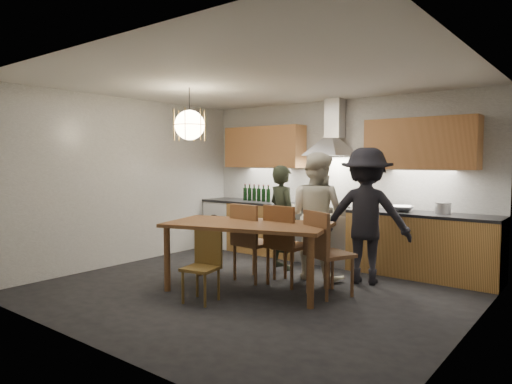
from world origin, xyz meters
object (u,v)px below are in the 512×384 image
Objects in this scene: person_left at (283,217)px; wine_bottles at (256,193)px; chair_front at (204,261)px; stock_pot at (443,208)px; person_right at (366,216)px; dining_table at (248,231)px; mixing_bowl at (402,209)px; person_mid at (316,216)px; chair_back_left at (250,237)px.

person_left reaches higher than wine_bottles.
stock_pot is at bearing 42.68° from chair_front.
stock_pot is at bearing -152.69° from person_right.
dining_table is at bearing -130.94° from stock_pot.
mixing_bowl is (0.22, 0.72, 0.05)m from person_right.
chair_front is 0.52× the size of person_left.
dining_table is 6.45× the size of mixing_bowl.
person_right is at bearing 46.64° from chair_front.
chair_back_left is at bearing 49.26° from person_mid.
chair_back_left is (-0.24, 0.33, -0.15)m from dining_table.
wine_bottles reaches higher than dining_table.
person_right is at bearing -139.56° from chair_back_left.
mixing_bowl is at bearing -171.96° from stock_pot.
chair_back_left is 1.30× the size of chair_front.
wine_bottles is (-1.80, 0.98, 0.18)m from person_mid.
mixing_bowl is at bearing -132.31° from person_left.
mixing_bowl is (0.85, 0.94, 0.08)m from person_mid.
mixing_bowl is (1.46, 1.63, 0.34)m from chair_back_left.
person_left is at bearing -35.37° from wine_bottles.
person_left reaches higher than dining_table.
person_mid reaches higher than dining_table.
person_mid is 1.72m from stock_pot.
person_left is (-0.18, 1.86, 0.31)m from chair_front.
chair_back_left is at bearing -139.60° from stock_pot.
person_left is at bearing 87.98° from dining_table.
person_left is at bearing -158.52° from stock_pot.
stock_pot is (0.54, 0.08, 0.03)m from mixing_bowl.
person_right is 1.10m from stock_pot.
person_mid is at bearing -143.66° from stock_pot.
chair_back_left is 2.22m from mixing_bowl.
person_left is at bearing 83.56° from chair_front.
wine_bottles is (-1.42, 2.00, 0.30)m from dining_table.
person_mid reaches higher than person_left.
person_mid is 2.93× the size of wine_bottles.
mixing_bowl reaches higher than dining_table.
person_left reaches higher than stock_pot.
chair_back_left reaches higher than chair_front.
wine_bottles is at bearing 179.11° from mixing_bowl.
chair_front is at bearing -118.05° from dining_table.
wine_bottles is (-1.18, 1.67, 0.45)m from chair_back_left.
dining_table is 1.43× the size of person_left.
dining_table is 1.28× the size of person_mid.
person_left is at bearing -14.77° from person_mid.
person_left is 4.52× the size of mixing_bowl.
chair_back_left is at bearing 117.00° from person_left.
wine_bottles is at bearing 103.92° from chair_front.
wine_bottles is (-1.28, 2.64, 0.59)m from chair_front.
person_right is 5.23× the size of mixing_bowl.
stock_pot is at bearing -136.52° from person_left.
dining_table is 2.74× the size of chair_front.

